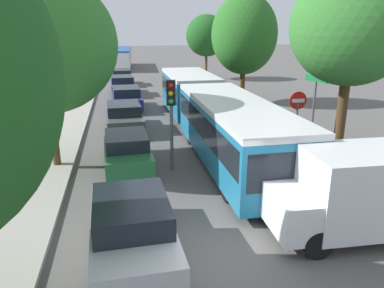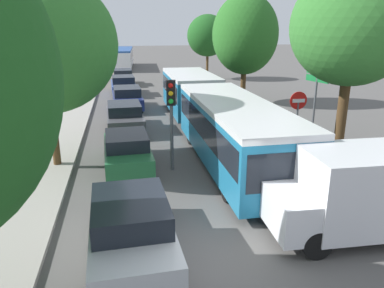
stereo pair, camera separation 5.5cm
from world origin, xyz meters
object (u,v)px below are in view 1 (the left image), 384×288
object	(u,v)px
city_bus_rear	(121,57)
queued_car_navy	(126,98)
queued_car_tan	(122,77)
tree_right_mid	(244,35)
queued_car_green	(127,150)
direction_sign_post	(316,88)
traffic_light	(171,105)
tree_right_far	(208,37)
queued_car_blue	(122,85)
white_van	(373,190)
queued_car_silver	(132,227)
queued_car_graphite	(124,117)
no_entry_sign	(297,115)
tree_left_mid	(43,44)
tree_right_near	(354,30)

from	to	relation	value
city_bus_rear	queued_car_navy	size ratio (longest dim) A/B	2.67
queued_car_tan	tree_right_mid	xyz separation A→B (m)	(8.20, -10.36, 3.95)
queued_car_green	direction_sign_post	size ratio (longest dim) A/B	1.11
traffic_light	tree_right_far	distance (m)	25.60
queued_car_blue	white_van	xyz separation A→B (m)	(6.05, -22.33, 0.49)
queued_car_silver	queued_car_graphite	distance (m)	11.36
queued_car_silver	queued_car_navy	bearing A→B (deg)	-3.24
white_van	traffic_light	size ratio (longest dim) A/B	1.49
no_entry_sign	tree_left_mid	world-z (taller)	tree_left_mid
no_entry_sign	tree_right_mid	size ratio (longest dim) A/B	0.38
no_entry_sign	queued_car_graphite	bearing A→B (deg)	-131.67
tree_right_near	tree_right_mid	distance (m)	12.06
traffic_light	queued_car_navy	bearing A→B (deg)	-161.37
no_entry_sign	tree_right_near	bearing A→B (deg)	78.89
no_entry_sign	tree_right_far	world-z (taller)	tree_right_far
tree_right_mid	queued_car_navy	bearing A→B (deg)	-176.49
white_van	traffic_light	bearing A→B (deg)	-49.17
queued_car_green	traffic_light	xyz separation A→B (m)	(1.66, -0.58, 1.80)
queued_car_navy	no_entry_sign	bearing A→B (deg)	-152.55
queued_car_green	direction_sign_post	distance (m)	8.99
queued_car_blue	direction_sign_post	bearing A→B (deg)	-151.69
queued_car_navy	tree_right_mid	size ratio (longest dim) A/B	0.59
queued_car_silver	tree_left_mid	xyz separation A→B (m)	(-2.64, 6.41, 3.85)
white_van	tree_right_far	xyz separation A→B (m)	(2.60, 30.01, 2.97)
queued_car_graphite	tree_right_mid	distance (m)	10.83
queued_car_blue	tree_right_far	xyz separation A→B (m)	(8.65, 7.68, 3.46)
no_entry_sign	queued_car_silver	bearing A→B (deg)	-50.83
queued_car_navy	queued_car_tan	world-z (taller)	queued_car_navy
queued_car_navy	tree_right_far	distance (m)	16.08
traffic_light	queued_car_silver	bearing A→B (deg)	-6.14
queued_car_graphite	tree_right_far	distance (m)	20.75
traffic_light	tree_left_mid	distance (m)	4.94
queued_car_silver	tree_right_far	size ratio (longest dim) A/B	0.69
tree_right_mid	queued_car_blue	bearing A→B (deg)	148.37
queued_car_navy	direction_sign_post	distance (m)	12.36
traffic_light	tree_right_far	xyz separation A→B (m)	(7.05, 24.56, 1.71)
city_bus_rear	white_van	size ratio (longest dim) A/B	2.28
queued_car_tan	queued_car_silver	bearing A→B (deg)	177.51
direction_sign_post	queued_car_silver	bearing A→B (deg)	27.57
queued_car_graphite	queued_car_blue	distance (m)	10.83
queued_car_tan	no_entry_sign	world-z (taller)	no_entry_sign
traffic_light	queued_car_blue	bearing A→B (deg)	-163.06
queued_car_graphite	white_van	world-z (taller)	white_van
queued_car_navy	tree_right_mid	world-z (taller)	tree_right_mid
queued_car_tan	tree_right_near	distance (m)	24.32
queued_car_graphite	queued_car_green	bearing A→B (deg)	177.82
tree_right_mid	white_van	bearing A→B (deg)	-97.14
queued_car_navy	tree_right_far	size ratio (longest dim) A/B	0.68
queued_car_silver	tree_right_mid	world-z (taller)	tree_right_mid
queued_car_green	tree_right_mid	xyz separation A→B (m)	(8.26, 11.24, 3.98)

